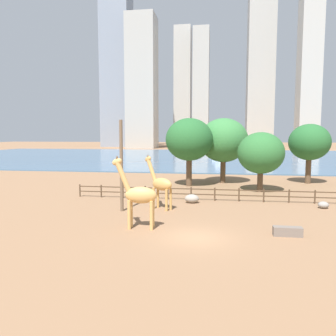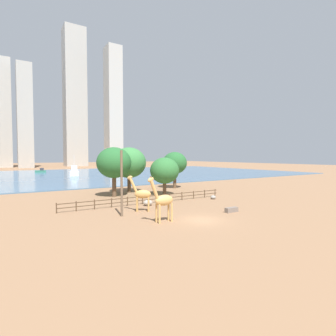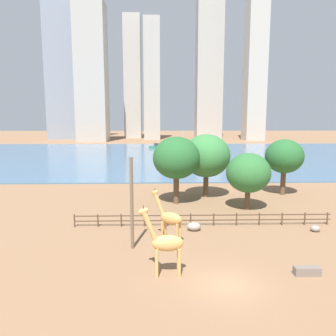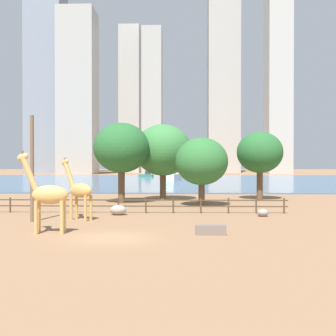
% 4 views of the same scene
% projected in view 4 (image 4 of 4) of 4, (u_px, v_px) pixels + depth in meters
% --- Properties ---
extents(ground_plane, '(400.00, 400.00, 0.00)m').
position_uv_depth(ground_plane, '(164.00, 180.00, 103.81)').
color(ground_plane, '#8C6647').
extents(harbor_water, '(180.00, 86.00, 0.20)m').
position_uv_depth(harbor_water, '(164.00, 181.00, 100.81)').
color(harbor_water, '#476B8C').
rests_on(harbor_water, ground).
extents(giraffe_tall, '(2.94, 2.04, 4.74)m').
position_uv_depth(giraffe_tall, '(79.00, 190.00, 31.51)').
color(giraffe_tall, tan).
rests_on(giraffe_tall, ground).
extents(giraffe_companion, '(3.18, 0.96, 5.06)m').
position_uv_depth(giraffe_companion, '(47.00, 194.00, 25.42)').
color(giraffe_companion, tan).
rests_on(giraffe_companion, ground).
extents(utility_pole, '(0.28, 0.28, 7.71)m').
position_uv_depth(utility_pole, '(32.00, 169.00, 30.37)').
color(utility_pole, brown).
rests_on(utility_pole, ground).
extents(boulder_near_fence, '(0.91, 0.81, 0.61)m').
position_uv_depth(boulder_near_fence, '(263.00, 213.00, 33.55)').
color(boulder_near_fence, gray).
rests_on(boulder_near_fence, ground).
extents(boulder_by_pole, '(1.35, 1.09, 0.82)m').
position_uv_depth(boulder_by_pole, '(118.00, 210.00, 34.49)').
color(boulder_by_pole, gray).
rests_on(boulder_by_pole, ground).
extents(feeding_trough, '(1.80, 0.60, 0.60)m').
position_uv_depth(feeding_trough, '(211.00, 230.00, 24.90)').
color(feeding_trough, '#72665B').
rests_on(feeding_trough, ground).
extents(enclosure_fence, '(26.12, 0.14, 1.30)m').
position_uv_depth(enclosure_fence, '(133.00, 204.00, 35.84)').
color(enclosure_fence, '#4C3826').
rests_on(enclosure_fence, ground).
extents(tree_left_large, '(5.23, 5.23, 6.79)m').
position_uv_depth(tree_left_large, '(202.00, 162.00, 41.62)').
color(tree_left_large, brown).
rests_on(tree_left_large, ground).
extents(tree_center_broad, '(5.94, 5.94, 8.57)m').
position_uv_depth(tree_center_broad, '(121.00, 148.00, 44.82)').
color(tree_center_broad, brown).
rests_on(tree_center_broad, ground).
extents(tree_right_tall, '(6.54, 6.54, 8.70)m').
position_uv_depth(tree_right_tall, '(163.00, 150.00, 48.18)').
color(tree_right_tall, brown).
rests_on(tree_right_tall, ground).
extents(tree_left_small, '(5.34, 5.34, 7.93)m').
position_uv_depth(tree_left_small, '(260.00, 153.00, 49.00)').
color(tree_left_small, brown).
rests_on(tree_left_small, ground).
extents(boat_ferry, '(4.46, 8.38, 7.16)m').
position_uv_depth(boat_ferry, '(172.00, 176.00, 96.03)').
color(boat_ferry, silver).
rests_on(boat_ferry, harbor_water).
extents(boat_sailboat, '(4.32, 2.04, 1.83)m').
position_uv_depth(boat_sailboat, '(146.00, 175.00, 122.42)').
color(boat_sailboat, '#337259').
rests_on(boat_sailboat, harbor_water).
extents(skyline_tower_needle, '(13.94, 13.62, 64.00)m').
position_uv_depth(skyline_tower_needle, '(78.00, 92.00, 164.41)').
color(skyline_tower_needle, '#ADA89E').
rests_on(skyline_tower_needle, ground).
extents(skyline_block_central, '(8.31, 11.86, 61.38)m').
position_uv_depth(skyline_block_central, '(152.00, 101.00, 179.73)').
color(skyline_block_central, '#ADA89E').
rests_on(skyline_block_central, ground).
extents(skyline_tower_glass, '(9.32, 11.90, 66.58)m').
position_uv_depth(skyline_tower_glass, '(130.00, 100.00, 193.71)').
color(skyline_tower_glass, '#B7B2A8').
rests_on(skyline_tower_glass, ground).
extents(skyline_block_left, '(15.67, 14.52, 99.65)m').
position_uv_depth(skyline_block_left, '(46.00, 59.00, 184.36)').
color(skyline_block_left, gray).
rests_on(skyline_block_left, ground).
extents(skyline_block_right, '(14.12, 13.13, 94.78)m').
position_uv_depth(skyline_block_right, '(223.00, 68.00, 190.75)').
color(skyline_block_right, '#ADA89E').
rests_on(skyline_block_right, ground).
extents(skyline_tower_short, '(9.32, 11.32, 78.44)m').
position_uv_depth(skyline_tower_short, '(278.00, 75.00, 167.22)').
color(skyline_tower_short, '#B7B2A8').
rests_on(skyline_tower_short, ground).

